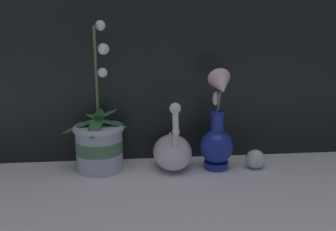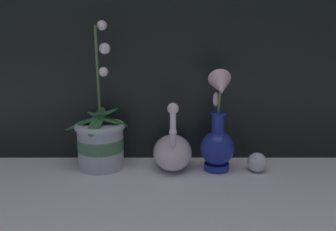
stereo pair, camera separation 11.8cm
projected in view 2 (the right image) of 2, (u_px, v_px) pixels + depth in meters
The scene contains 5 objects.
ground_plane at pixel (174, 189), 1.10m from camera, with size 2.80×2.80×0.00m, color white.
orchid_potted_plant at pixel (101, 140), 1.24m from camera, with size 0.20×0.18×0.46m.
swan_figurine at pixel (173, 150), 1.24m from camera, with size 0.12×0.20×0.23m.
blue_vase at pixel (219, 136), 1.20m from camera, with size 0.10×0.13×0.32m.
glass_sphere at pixel (258, 162), 1.21m from camera, with size 0.06×0.06×0.06m.
Camera 2 is at (-0.01, -1.02, 0.46)m, focal length 42.00 mm.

